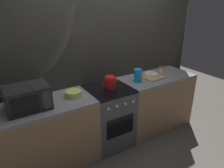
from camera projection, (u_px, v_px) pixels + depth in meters
The scene contains 11 objects.
ground_plane at pixel (109, 142), 3.24m from camera, with size 8.00×8.00×0.00m, color #47423D.
back_wall at pixel (97, 62), 3.04m from camera, with size 3.60×0.05×2.40m.
counter_left at pixel (47, 136), 2.63m from camera, with size 1.20×0.60×0.90m.
stove_unit at pixel (109, 117), 3.07m from camera, with size 0.60×0.63×0.90m.
counter_right at pixel (155, 102), 3.52m from camera, with size 1.20×0.60×0.90m.
microwave at pixel (28, 98), 2.32m from camera, with size 0.46×0.35×0.27m.
kettle at pixel (111, 82), 2.88m from camera, with size 0.28×0.15×0.17m.
mixing_bowl at pixel (73, 94), 2.64m from camera, with size 0.20×0.20×0.08m, color #B7D166.
pitcher at pixel (138, 76), 3.07m from camera, with size 0.16×0.11×0.20m.
dish_pile at pixel (150, 75), 3.32m from camera, with size 0.30×0.40×0.07m.
spice_jar at pixel (162, 69), 3.51m from camera, with size 0.08×0.08×0.10m.
Camera 1 is at (-1.37, -2.28, 2.06)m, focal length 33.82 mm.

